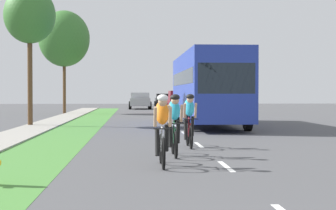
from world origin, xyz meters
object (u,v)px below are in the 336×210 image
pickup_silver (140,101)px  sedan_black (163,100)px  street_tree_far (64,39)px  bus_blue (207,85)px  suv_maroon (180,101)px  cyclist_distant (189,120)px  cyclist_trailing (174,124)px  street_tree_near (30,16)px  cyclist_lead (162,130)px

pickup_silver → sedan_black: bearing=74.5°
street_tree_far → pickup_silver: bearing=63.8°
sedan_black → street_tree_far: size_ratio=0.54×
bus_blue → suv_maroon: bus_blue is taller
cyclist_distant → street_tree_far: size_ratio=0.22×
cyclist_trailing → pickup_silver: pickup_silver is taller
street_tree_far → cyclist_trailing: bearing=-77.9°
street_tree_far → suv_maroon: bearing=14.2°
bus_blue → street_tree_far: bearing=118.3°
cyclist_distant → sedan_black: (1.89, 50.06, -0.04)m
cyclist_distant → suv_maroon: bearing=85.8°
sedan_black → street_tree_near: street_tree_near is taller
suv_maroon → sedan_black: suv_maroon is taller
bus_blue → sedan_black: bearing=90.1°
cyclist_lead → sedan_black: (2.91, 54.31, -0.04)m
sedan_black → street_tree_far: (-8.88, -22.56, 5.04)m
suv_maroon → street_tree_far: size_ratio=0.59×
sedan_black → street_tree_near: 40.00m
street_tree_far → cyclist_lead: bearing=-79.3°
pickup_silver → suv_maroon: bearing=-72.1°
cyclist_lead → bus_blue: bearing=78.8°
cyclist_trailing → pickup_silver: (-0.37, 41.99, 0.02)m
cyclist_trailing → pickup_silver: 41.99m
cyclist_trailing → bus_blue: (2.57, 13.14, 1.17)m
bus_blue → suv_maroon: size_ratio=2.47×
bus_blue → suv_maroon: bearing=89.3°
cyclist_trailing → cyclist_distant: bearing=75.1°
cyclist_lead → cyclist_trailing: same height
cyclist_trailing → suv_maroon: size_ratio=0.37×
cyclist_trailing → sedan_black: 52.41m
street_tree_near → cyclist_trailing: bearing=-65.9°
cyclist_distant → sedan_black: bearing=87.8°
street_tree_far → sedan_black: bearing=68.5°
cyclist_trailing → cyclist_lead: bearing=-101.9°
pickup_silver → sedan_black: (2.87, 10.37, -0.06)m
street_tree_near → cyclist_distant: bearing=-59.3°
cyclist_trailing → cyclist_distant: size_ratio=1.00×
street_tree_far → bus_blue: bearing=-61.7°
cyclist_lead → cyclist_distant: size_ratio=1.00×
sedan_black → pickup_silver: bearing=-105.5°
street_tree_near → sedan_black: bearing=77.6°
bus_blue → street_tree_near: 9.27m
suv_maroon → sedan_black: (-0.31, 20.24, -0.18)m
suv_maroon → street_tree_far: street_tree_far is taller
cyclist_distant → bus_blue: (1.96, 10.85, 1.17)m
cyclist_distant → bus_blue: size_ratio=0.15×
cyclist_distant → suv_maroon: suv_maroon is taller
cyclist_distant → sedan_black: 50.09m
bus_blue → pickup_silver: bus_blue is taller
pickup_silver → bus_blue: bearing=-84.2°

